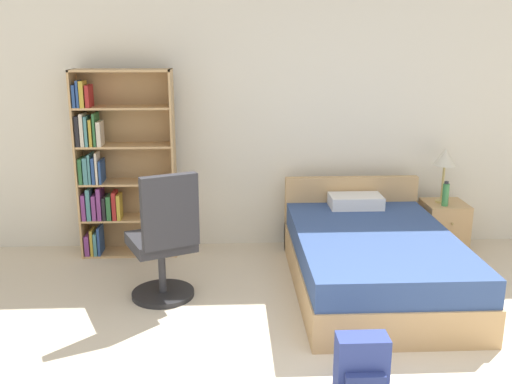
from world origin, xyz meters
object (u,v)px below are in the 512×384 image
nightstand (443,227)px  office_chair (164,243)px  bookshelf (115,167)px  water_bottle (446,194)px  backpack_blue (362,367)px  bed (372,258)px  table_lamp (445,159)px

nightstand → office_chair: bearing=-158.9°
bookshelf → water_bottle: bookshelf is taller
bookshelf → water_bottle: bearing=-3.2°
nightstand → backpack_blue: size_ratio=1.32×
backpack_blue → bookshelf: bearing=127.7°
nightstand → backpack_blue: 2.73m
bed → nightstand: size_ratio=4.05×
table_lamp → nightstand: bearing=-40.2°
bed → backpack_blue: bed is taller
bookshelf → nightstand: 3.31m
water_bottle → backpack_blue: bearing=-120.2°
bookshelf → table_lamp: bookshelf is taller
bed → table_lamp: table_lamp is taller
office_chair → table_lamp: office_chair is taller
nightstand → water_bottle: water_bottle is taller
bed → table_lamp: (0.90, 0.86, 0.68)m
bookshelf → office_chair: bookshelf is taller
bookshelf → table_lamp: 3.22m
office_chair → water_bottle: bearing=19.5°
bookshelf → backpack_blue: (1.89, -2.44, -0.70)m
nightstand → table_lamp: size_ratio=0.92×
bed → bookshelf: bearing=158.6°
table_lamp → water_bottle: size_ratio=2.21×
office_chair → nightstand: 2.87m
table_lamp → water_bottle: bearing=-96.1°
backpack_blue → nightstand: bearing=60.0°
table_lamp → backpack_blue: (-1.33, -2.39, -0.76)m
water_bottle → backpack_blue: water_bottle is taller
water_bottle → nightstand: bearing=64.7°
bookshelf → water_bottle: size_ratio=7.35×
bookshelf → bed: bearing=-21.4°
water_bottle → table_lamp: bearing=83.9°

